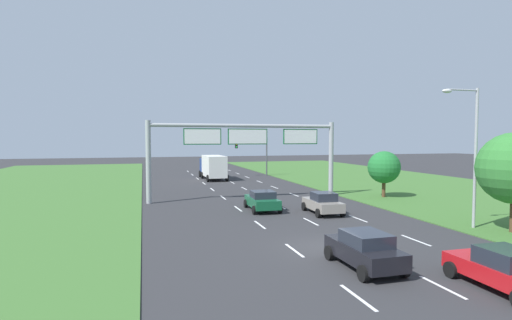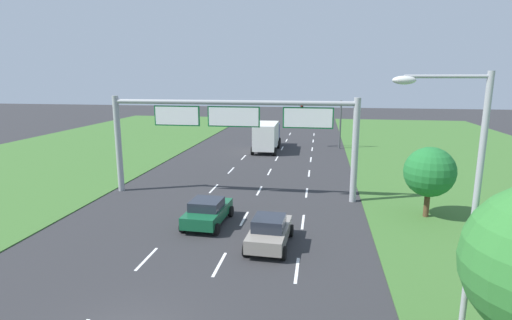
{
  "view_description": "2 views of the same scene",
  "coord_description": "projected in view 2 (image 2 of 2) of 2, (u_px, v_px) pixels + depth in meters",
  "views": [
    {
      "loc": [
        -8.84,
        -18.05,
        5.52
      ],
      "look_at": [
        0.15,
        13.59,
        3.69
      ],
      "focal_mm": 28.0,
      "sensor_mm": 36.0,
      "label": 1
    },
    {
      "loc": [
        6.03,
        -10.23,
        8.36
      ],
      "look_at": [
        1.87,
        15.71,
        2.82
      ],
      "focal_mm": 28.0,
      "sensor_mm": 36.0,
      "label": 2
    }
  ],
  "objects": [
    {
      "name": "lane_dashes_slip",
      "position": [
        305.0,
        206.0,
        26.22
      ],
      "size": [
        0.14,
        68.4,
        0.01
      ],
      "color": "white",
      "rests_on": "ground_plane"
    },
    {
      "name": "roadside_tree_mid",
      "position": [
        430.0,
        172.0,
        23.49
      ],
      "size": [
        2.96,
        2.96,
        4.31
      ],
      "color": "#513823",
      "rests_on": "ground_plane"
    },
    {
      "name": "sign_gantry",
      "position": [
        233.0,
        126.0,
        27.38
      ],
      "size": [
        17.24,
        0.44,
        7.0
      ],
      "color": "#9EA0A5",
      "rests_on": "ground_plane"
    },
    {
      "name": "lane_dashes_inner_left",
      "position": [
        202.0,
        200.0,
        27.31
      ],
      "size": [
        0.14,
        68.4,
        0.01
      ],
      "color": "white",
      "rests_on": "ground_plane"
    },
    {
      "name": "box_truck",
      "position": [
        267.0,
        135.0,
        45.58
      ],
      "size": [
        2.8,
        7.98,
        3.18
      ],
      "rotation": [
        0.0,
        0.0,
        0.02
      ],
      "color": "navy",
      "rests_on": "ground_plane"
    },
    {
      "name": "car_lead_silver",
      "position": [
        208.0,
        211.0,
        22.82
      ],
      "size": [
        2.29,
        4.13,
        1.51
      ],
      "rotation": [
        0.0,
        0.0,
        -0.04
      ],
      "color": "#145633",
      "rests_on": "ground_plane"
    },
    {
      "name": "car_mid_lane",
      "position": [
        269.0,
        231.0,
        19.87
      ],
      "size": [
        2.19,
        4.0,
        1.57
      ],
      "rotation": [
        0.0,
        0.0,
        -0.05
      ],
      "color": "gray",
      "rests_on": "ground_plane"
    },
    {
      "name": "lane_dashes_inner_right",
      "position": [
        253.0,
        203.0,
        26.77
      ],
      "size": [
        0.14,
        68.4,
        0.01
      ],
      "color": "white",
      "rests_on": "ground_plane"
    },
    {
      "name": "street_lamp",
      "position": [
        462.0,
        194.0,
        11.33
      ],
      "size": [
        2.61,
        0.32,
        8.5
      ],
      "color": "#9EA0A5",
      "rests_on": "ground_plane"
    },
    {
      "name": "traffic_light_mast",
      "position": [
        324.0,
        115.0,
        46.43
      ],
      "size": [
        4.76,
        0.49,
        5.6
      ],
      "color": "#47494F",
      "rests_on": "ground_plane"
    }
  ]
}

